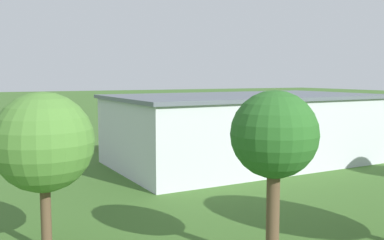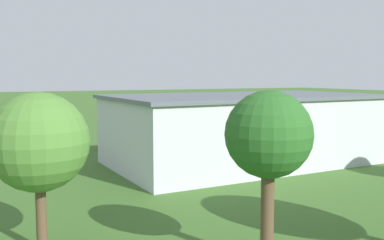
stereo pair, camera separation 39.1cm
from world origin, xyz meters
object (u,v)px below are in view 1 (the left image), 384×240
(car_orange, at_px, (50,145))
(hangar, at_px, (245,128))
(car_white, at_px, (259,132))
(tree_at_field_edge, at_px, (274,137))
(car_red, at_px, (113,143))
(person_at_fence_line, at_px, (78,146))
(person_crossing_taxiway, at_px, (203,134))
(tree_behind_hangar_right, at_px, (44,143))
(person_beside_truck, at_px, (78,143))
(biplane, at_px, (188,112))

(car_orange, bearing_deg, hangar, 138.59)
(hangar, relative_size, car_white, 6.80)
(car_white, xyz_separation_m, tree_at_field_edge, (24.79, 36.47, 5.36))
(car_red, height_order, person_at_fence_line, person_at_fence_line)
(car_orange, bearing_deg, person_at_fence_line, 140.46)
(car_white, bearing_deg, person_crossing_taxiway, -14.59)
(person_at_fence_line, bearing_deg, person_crossing_taxiway, -168.53)
(person_crossing_taxiway, xyz_separation_m, tree_behind_hangar_right, (26.08, 32.13, 4.90))
(person_beside_truck, bearing_deg, person_crossing_taxiway, -175.34)
(biplane, xyz_separation_m, person_beside_truck, (19.33, 9.31, -2.36))
(car_orange, xyz_separation_m, person_at_fence_line, (-2.82, 2.33, 0.03))
(person_at_fence_line, relative_size, tree_behind_hangar_right, 0.21)
(hangar, xyz_separation_m, person_at_fence_line, (14.55, -12.99, -2.68))
(biplane, bearing_deg, person_beside_truck, 25.72)
(biplane, distance_m, person_at_fence_line, 23.09)
(car_red, bearing_deg, hangar, 125.98)
(biplane, height_order, person_at_fence_line, biplane)
(car_white, height_order, person_crossing_taxiway, car_white)
(person_beside_truck, relative_size, tree_behind_hangar_right, 0.21)
(car_orange, bearing_deg, tree_behind_hangar_right, 81.09)
(hangar, bearing_deg, tree_at_field_edge, 59.70)
(hangar, distance_m, person_at_fence_line, 19.69)
(person_beside_truck, bearing_deg, car_white, 178.56)
(car_white, relative_size, person_crossing_taxiway, 2.70)
(biplane, distance_m, person_crossing_taxiway, 8.35)
(car_white, xyz_separation_m, tree_behind_hangar_right, (34.21, 30.01, 4.84))
(biplane, height_order, tree_behind_hangar_right, tree_behind_hangar_right)
(person_crossing_taxiway, relative_size, tree_behind_hangar_right, 0.19)
(car_white, distance_m, tree_behind_hangar_right, 45.77)
(car_orange, relative_size, person_at_fence_line, 2.71)
(person_at_fence_line, xyz_separation_m, tree_behind_hangar_right, (7.64, 28.39, 4.79))
(car_white, distance_m, person_crossing_taxiway, 8.40)
(car_white, height_order, tree_behind_hangar_right, tree_behind_hangar_right)
(person_at_fence_line, bearing_deg, biplane, -149.69)
(tree_at_field_edge, bearing_deg, biplane, -111.24)
(hangar, xyz_separation_m, car_orange, (17.37, -15.32, -2.71))
(hangar, height_order, person_beside_truck, hangar)
(person_beside_truck, xyz_separation_m, person_at_fence_line, (0.50, 2.28, 0.01))
(car_white, distance_m, car_orange, 29.40)
(car_red, height_order, tree_at_field_edge, tree_at_field_edge)
(hangar, bearing_deg, person_at_fence_line, -41.76)
(biplane, relative_size, car_white, 1.83)
(car_red, relative_size, person_crossing_taxiway, 3.08)
(car_white, relative_size, car_red, 0.88)
(car_orange, distance_m, tree_at_field_edge, 37.83)
(person_at_fence_line, bearing_deg, tree_behind_hangar_right, 74.94)
(hangar, bearing_deg, person_beside_truck, -47.38)
(person_crossing_taxiway, bearing_deg, hangar, 76.90)
(biplane, bearing_deg, car_orange, 22.25)
(tree_at_field_edge, xyz_separation_m, tree_behind_hangar_right, (9.42, -6.45, -0.53))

